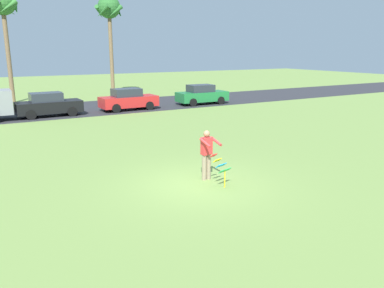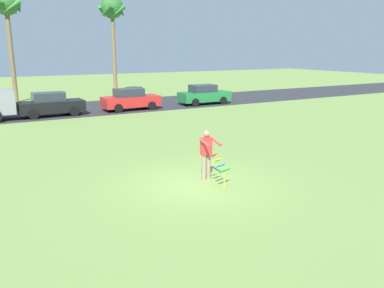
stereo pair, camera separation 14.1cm
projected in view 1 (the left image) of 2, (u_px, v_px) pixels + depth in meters
name	position (u px, v px, depth m)	size (l,w,h in m)	color
ground_plane	(198.00, 184.00, 12.81)	(120.00, 120.00, 0.00)	olive
road_strip	(70.00, 109.00, 28.81)	(120.00, 8.00, 0.01)	#2D2D33
person_kite_flyer	(207.00, 153.00, 13.04)	(0.55, 0.67, 1.73)	gray
kite_held	(221.00, 166.00, 12.45)	(0.53, 0.71, 1.05)	red
parked_car_black	(48.00, 105.00, 25.69)	(4.24, 1.91, 1.60)	black
parked_car_red	(128.00, 100.00, 28.40)	(4.25, 1.93, 1.60)	red
parked_car_green	(202.00, 95.00, 31.46)	(4.24, 1.91, 1.60)	#1E7238
palm_tree_right_near	(3.00, 7.00, 30.74)	(2.58, 2.71, 9.16)	brown
palm_tree_centre_far	(109.00, 12.00, 35.94)	(2.58, 2.71, 9.31)	brown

